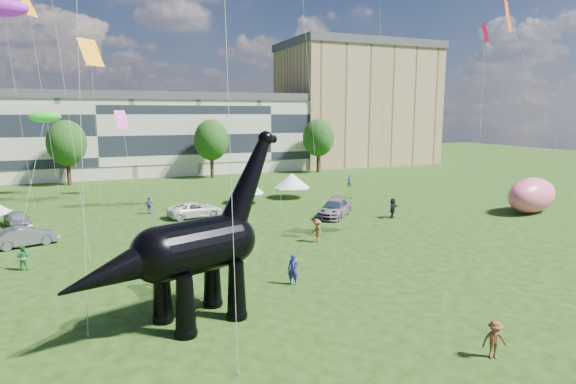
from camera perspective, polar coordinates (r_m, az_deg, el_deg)
name	(u,v)px	position (r m, az deg, el deg)	size (l,w,h in m)	color
ground	(312,326)	(23.24, 2.82, -15.63)	(220.00, 220.00, 0.00)	#16330C
terrace_row	(97,138)	(81.15, -21.70, 5.98)	(78.00, 11.00, 12.00)	beige
apartment_block	(356,107)	(97.30, 8.05, 9.94)	(28.00, 18.00, 22.00)	tan
tree_mid_left	(66,139)	(72.20, -24.79, 5.68)	(5.20, 5.20, 9.44)	#382314
tree_mid_right	(211,137)	(74.12, -9.08, 6.49)	(5.20, 5.20, 9.44)	#382314
tree_far_right	(318,135)	(80.18, 3.62, 6.80)	(5.20, 5.20, 9.44)	#382314
dinosaur_sculpture	(189,251)	(22.81, -11.64, -6.92)	(11.13, 5.53, 9.26)	black
car_silver	(18,220)	(47.63, -29.37, -2.86)	(1.74, 4.34, 1.48)	#AFAEB3
car_grey	(25,237)	(40.91, -28.75, -4.65)	(1.56, 4.47, 1.47)	slate
car_white	(195,210)	(46.68, -10.97, -2.07)	(2.40, 5.20, 1.45)	white
car_dark	(335,209)	(46.15, 5.54, -1.96)	(2.25, 5.53, 1.61)	#595960
gazebo_near	(247,186)	(52.93, -4.93, 0.66)	(4.42, 4.42, 2.65)	silver
gazebo_far	(292,181)	(56.04, 0.46, 1.34)	(4.94, 4.94, 2.87)	white
inflatable_pink	(532,195)	(53.60, 26.92, -0.33)	(7.00, 3.50, 3.50)	#FB6187
visitors	(233,234)	(36.28, -6.50, -5.00)	(52.79, 42.51, 1.89)	maroon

